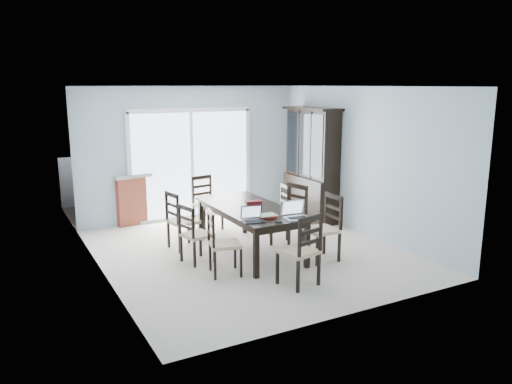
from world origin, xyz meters
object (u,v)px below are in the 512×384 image
dining_table (250,212)px  cell_phone (279,222)px  chair_end_near (304,243)px  chair_right_near (327,220)px  chair_left_near (218,236)px  laptop_dark (253,218)px  chair_end_far (205,197)px  chair_left_mid (192,228)px  chair_right_mid (293,208)px  chair_left_far (178,214)px  china_hutch (311,166)px  hot_tub (144,189)px  laptop_silver (297,215)px  game_box (254,203)px  chair_right_far (280,204)px

dining_table → cell_phone: 1.01m
chair_end_near → chair_right_near: bearing=27.2°
chair_left_near → chair_right_near: size_ratio=0.93×
laptop_dark → chair_end_far: bearing=96.2°
cell_phone → chair_left_mid: bearing=157.4°
chair_left_mid → laptop_dark: size_ratio=3.01×
chair_right_near → chair_right_mid: (-0.08, 0.85, 0.00)m
dining_table → chair_left_near: chair_left_near is taller
chair_left_near → chair_left_far: 1.32m
china_hutch → laptop_dark: 3.15m
chair_right_mid → cell_phone: 1.37m
chair_left_far → chair_end_near: chair_end_near is taller
hot_tub → chair_right_mid: bearing=-64.4°
cell_phone → hot_tub: (-0.69, 4.33, -0.27)m
chair_left_far → hot_tub: 2.66m
laptop_silver → hot_tub: bearing=108.6°
chair_end_near → dining_table: bearing=77.5°
chair_left_mid → laptop_silver: size_ratio=2.75×
chair_right_near → hot_tub: (-1.65, 4.15, -0.13)m
chair_left_far → cell_phone: 1.90m
chair_left_far → chair_end_far: chair_end_far is taller
chair_left_near → china_hutch: bearing=136.3°
laptop_dark → game_box: 1.03m
laptop_silver → cell_phone: laptop_silver is taller
chair_right_mid → dining_table: bearing=76.5°
chair_right_near → hot_tub: bearing=23.2°
chair_end_near → laptop_silver: 0.71m
chair_left_mid → chair_end_far: (0.90, 1.67, 0.05)m
chair_left_near → chair_left_mid: (-0.16, 0.61, -0.02)m
chair_left_near → chair_end_near: size_ratio=0.94×
chair_right_far → chair_end_near: 2.44m
chair_right_mid → chair_right_far: 0.66m
chair_right_near → chair_right_far: size_ratio=1.14×
chair_left_far → chair_right_mid: chair_right_mid is taller
chair_left_far → hot_tub: bearing=167.3°
chair_left_near → chair_end_far: (0.74, 2.28, 0.03)m
china_hutch → chair_left_near: china_hutch is taller
chair_left_near → game_box: 1.23m
hot_tub → cell_phone: bearing=-81.0°
laptop_dark → game_box: size_ratio=1.39×
game_box → chair_right_near: bearing=-50.3°
china_hutch → chair_end_far: 2.19m
laptop_dark → hot_tub: (-0.40, 4.13, -0.32)m
chair_end_far → laptop_silver: bearing=89.2°
laptop_dark → hot_tub: hot_tub is taller
china_hutch → chair_end_far: china_hutch is taller
chair_right_near → hot_tub: 4.47m
dining_table → chair_left_mid: bearing=-178.3°
laptop_silver → chair_right_near: bearing=16.9°
dining_table → chair_right_mid: size_ratio=1.88×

